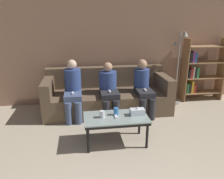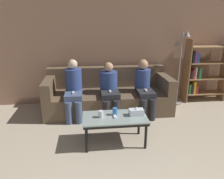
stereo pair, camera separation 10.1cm
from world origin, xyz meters
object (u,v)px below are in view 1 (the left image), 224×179
Objects in this scene: tissue_box at (137,112)px; seated_person_left_end at (73,88)px; cup_near_right at (102,114)px; game_remote at (116,116)px; standing_lamp at (179,60)px; seated_person_mid_right at (143,86)px; coffee_table at (116,119)px; seated_person_mid_left at (109,88)px; couch at (107,96)px; bookshelf at (198,71)px; cup_near_left at (116,111)px.

tissue_box is 0.20× the size of seated_person_left_end.
game_remote is (0.21, -0.00, -0.04)m from cup_near_right.
standing_lamp is 1.09m from seated_person_mid_right.
coffee_table is at bearing -177.43° from tissue_box.
seated_person_left_end is 0.70m from seated_person_mid_left.
standing_lamp is (1.64, 1.50, 0.54)m from game_remote.
couch is 1.76× the size of bookshelf.
tissue_box is at bearing -139.07° from bookshelf.
bookshelf is 0.67m from standing_lamp.
cup_near_right is 0.55m from tissue_box.
couch is at bearing 88.61° from coffee_table.
standing_lamp is at bearing 48.76° from tissue_box.
cup_near_right is (-0.22, -0.06, -0.00)m from cup_near_left.
cup_near_right is 0.07× the size of standing_lamp.
cup_near_right is 0.07× the size of bookshelf.
seated_person_mid_right is (0.70, -0.01, 0.01)m from seated_person_mid_left.
couch is 1.33m from game_remote.
seated_person_left_end is (-0.66, 1.09, 0.20)m from coffee_table.
couch reaches higher than cup_near_right.
cup_near_left is 1.08× the size of cup_near_right.
bookshelf is (2.19, 0.33, 0.38)m from couch.
seated_person_left_end is at bearing 121.28° from game_remote.
seated_person_mid_left is (-1.61, -0.42, -0.43)m from standing_lamp.
tissue_box is at bearing -74.14° from seated_person_mid_left.
standing_lamp is 1.49× the size of seated_person_mid_right.
cup_near_left is 2.72m from bookshelf.
standing_lamp reaches higher than couch.
standing_lamp reaches higher than game_remote.
coffee_table is at bearing -88.21° from game_remote.
tissue_box is 0.20× the size of seated_person_mid_right.
cup_near_left is 1.03m from seated_person_mid_left.
couch is 1.76m from standing_lamp.
bookshelf is 1.33× the size of seated_person_mid_right.
cup_near_left is 1.24m from seated_person_left_end.
bookshelf reaches higher than seated_person_mid_right.
standing_lamp is (1.31, 1.49, 0.50)m from tissue_box.
seated_person_mid_right is at bearing 69.73° from tissue_box.
seated_person_mid_left is at bearing 105.86° from tissue_box.
couch is 1.35m from cup_near_right.
seated_person_mid_right is at bearing -1.05° from seated_person_mid_left.
game_remote is at bearing -0.70° from cup_near_right.
coffee_table is 6.49× the size of game_remote.
standing_lamp is 1.72m from seated_person_mid_left.
seated_person_left_end is 1.07× the size of seated_person_mid_left.
seated_person_mid_left is (0.03, 1.09, 0.11)m from game_remote.
seated_person_mid_right is (0.94, 1.07, 0.08)m from cup_near_right.
couch is 0.78m from seated_person_mid_right.
coffee_table is 0.67× the size of bookshelf.
cup_near_right is 2.44m from standing_lamp.
cup_near_left is at bearing -138.51° from standing_lamp.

